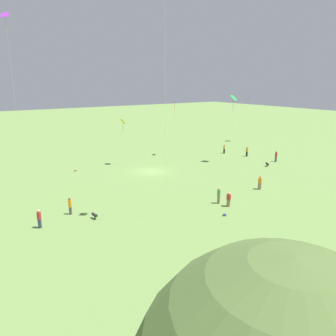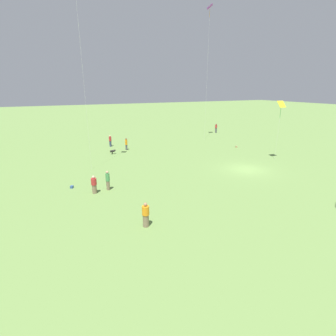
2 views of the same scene
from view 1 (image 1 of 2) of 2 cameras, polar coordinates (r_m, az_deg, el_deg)
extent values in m
plane|color=#6B8E47|center=(47.93, -3.07, -0.59)|extent=(240.00, 240.00, 0.00)
cylinder|color=#232328|center=(60.57, 9.75, 2.91)|extent=(0.41, 0.41, 0.84)
cylinder|color=gold|center=(60.42, 9.78, 3.57)|extent=(0.48, 0.48, 0.59)
sphere|color=#A87A56|center=(60.34, 9.80, 3.96)|extent=(0.24, 0.24, 0.24)
cylinder|color=#847056|center=(35.86, 8.80, -5.46)|extent=(0.31, 0.31, 0.85)
cylinder|color=#4C9956|center=(35.60, 8.85, -4.30)|extent=(0.36, 0.36, 0.69)
sphere|color=tan|center=(35.45, 8.87, -3.60)|extent=(0.24, 0.24, 0.24)
cylinder|color=#847056|center=(35.21, 10.48, -5.99)|extent=(0.49, 0.49, 0.78)
cylinder|color=#B72D2D|center=(34.98, 10.53, -4.95)|extent=(0.58, 0.58, 0.57)
sphere|color=beige|center=(34.84, 10.56, -4.32)|extent=(0.24, 0.24, 0.24)
cylinder|color=#4C4C51|center=(34.07, -16.62, -7.12)|extent=(0.37, 0.37, 0.76)
cylinder|color=orange|center=(33.80, -16.72, -5.94)|extent=(0.44, 0.44, 0.74)
sphere|color=brown|center=(33.64, -16.78, -5.15)|extent=(0.24, 0.24, 0.24)
cylinder|color=#232328|center=(58.98, 13.55, 2.39)|extent=(0.47, 0.47, 0.84)
cylinder|color=orange|center=(58.83, 13.60, 3.11)|extent=(0.55, 0.55, 0.69)
sphere|color=tan|center=(58.73, 13.63, 3.56)|extent=(0.24, 0.24, 0.24)
cylinder|color=#4C4C51|center=(56.33, 18.26, 1.49)|extent=(0.34, 0.34, 0.89)
cylinder|color=#B72D2D|center=(56.16, 18.32, 2.25)|extent=(0.40, 0.40, 0.64)
sphere|color=brown|center=(56.08, 18.36, 2.68)|extent=(0.24, 0.24, 0.24)
cylinder|color=#847056|center=(41.47, 15.67, -3.02)|extent=(0.56, 0.56, 0.85)
cylinder|color=orange|center=(41.26, 15.74, -2.07)|extent=(0.66, 0.66, 0.60)
sphere|color=#A87A56|center=(41.14, 15.78, -1.50)|extent=(0.24, 0.24, 0.24)
cylinder|color=#333D5B|center=(31.96, -21.43, -8.98)|extent=(0.32, 0.32, 0.84)
cylinder|color=#B72D2D|center=(31.67, -21.56, -7.72)|extent=(0.38, 0.38, 0.67)
sphere|color=beige|center=(31.51, -21.64, -6.96)|extent=(0.24, 0.24, 0.24)
cylinder|color=silver|center=(29.17, -0.48, 10.05)|extent=(0.01, 0.01, 20.66)
cube|color=yellow|center=(50.96, -7.88, 8.05)|extent=(0.63, 0.96, 0.75)
cylinder|color=green|center=(51.08, -7.85, 7.00)|extent=(0.04, 0.04, 1.31)
cylinder|color=silver|center=(51.47, -7.75, 4.28)|extent=(0.01, 0.01, 6.82)
cube|color=purple|center=(56.90, 1.15, 11.35)|extent=(1.28, 1.28, 0.60)
cylinder|color=orange|center=(56.96, 1.15, 10.48)|extent=(0.04, 0.04, 1.14)
cylinder|color=silver|center=(57.37, 1.13, 6.73)|extent=(0.01, 0.01, 9.26)
cube|color=purple|center=(46.02, -26.56, 22.78)|extent=(1.30, 1.27, 0.65)
cylinder|color=orange|center=(45.89, -26.42, 21.72)|extent=(0.04, 0.04, 1.13)
cylinder|color=silver|center=(45.50, -25.06, 10.18)|extent=(0.01, 0.01, 20.25)
cube|color=green|center=(52.75, 11.35, 11.91)|extent=(1.37, 1.23, 0.76)
cylinder|color=purple|center=(52.82, 11.29, 10.70)|extent=(0.04, 0.04, 1.57)
cylinder|color=silver|center=(53.25, 11.07, 6.38)|extent=(0.01, 0.01, 10.29)
cube|color=blue|center=(72.66, 13.81, 12.03)|extent=(1.48, 1.48, 0.42)
cylinder|color=purple|center=(72.71, 13.76, 11.30)|extent=(0.04, 0.04, 1.22)
cylinder|color=silver|center=(73.03, 13.57, 8.25)|extent=(0.01, 0.01, 9.66)
cylinder|color=black|center=(52.75, 16.91, 0.68)|extent=(0.55, 0.63, 0.34)
sphere|color=black|center=(53.07, 16.76, 0.83)|extent=(0.30, 0.30, 0.30)
cylinder|color=black|center=(52.82, 16.89, 0.37)|extent=(0.15, 0.15, 0.24)
cylinder|color=black|center=(32.35, -12.63, -8.00)|extent=(0.38, 0.60, 0.29)
sphere|color=black|center=(32.62, -12.98, -7.74)|extent=(0.26, 0.26, 0.26)
cylinder|color=black|center=(32.45, -12.60, -8.45)|extent=(0.13, 0.13, 0.26)
cube|color=#33518C|center=(32.85, 9.82, -8.05)|extent=(0.37, 0.35, 0.22)
cube|color=#A58459|center=(49.73, -15.82, -0.43)|extent=(0.39, 0.38, 0.25)
camera|label=2|loc=(49.31, 32.28, 7.95)|focal=28.00mm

